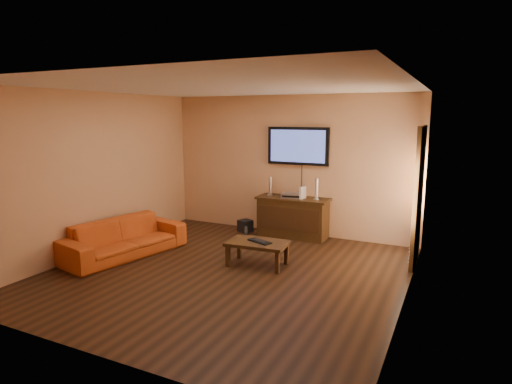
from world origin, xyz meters
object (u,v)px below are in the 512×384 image
Objects in this scene: coffee_table at (257,245)px; speaker_right at (316,190)px; sofa at (124,232)px; subwoofer at (245,226)px; television at (298,146)px; keyboard at (260,241)px; media_console at (293,217)px; bottle at (246,231)px; speaker_left at (270,187)px; av_receiver at (292,195)px; game_console at (303,193)px.

coffee_table is 1.89m from speaker_right.
subwoofer is at bearing -15.19° from sofa.
television is at bearing 92.37° from coffee_table.
subwoofer is at bearing 123.50° from keyboard.
coffee_table is 2.40× the size of speaker_right.
bottle is at bearing -160.80° from media_console.
speaker_left is at bearing 177.49° from speaker_right.
bottle is at bearing -172.72° from av_receiver.
television is 2.38m from keyboard.
media_console is 3.23× the size of keyboard.
television is 5.13× the size of subwoofer.
bottle is (0.13, -0.23, -0.03)m from subwoofer.
media_console is at bearing 19.20° from bottle.
game_console is (0.22, -0.02, 0.07)m from av_receiver.
keyboard is (1.11, -1.68, 0.27)m from subwoofer.
subwoofer is (-1.19, -0.04, -0.77)m from game_console.
speaker_left reaches higher than subwoofer.
speaker_left is 1.57× the size of game_console.
speaker_right is (2.59, 2.26, 0.55)m from sofa.
television is 3.03× the size of speaker_right.
coffee_table is 2.27m from sofa.
media_console is 7.64× the size of bottle.
media_console is at bearing -4.56° from speaker_left.
subwoofer is at bearing -167.75° from speaker_left.
television is at bearing 145.05° from game_console.
keyboard reaches higher than bottle.
speaker_left reaches higher than keyboard.
media_console is at bearing 179.71° from speaker_right.
television is 0.96m from speaker_left.
speaker_right reaches higher than media_console.
game_console is at bearing -174.77° from speaker_right.
television is 1.92m from subwoofer.
coffee_table is at bearing -87.63° from television.
speaker_left is 0.99m from bottle.
sofa is 5.43× the size of av_receiver.
av_receiver is (-0.03, -0.23, -0.92)m from television.
speaker_right is at bearing 12.67° from bottle.
television is 1.93m from bottle.
keyboard reaches higher than subwoofer.
sofa is 2.49m from subwoofer.
subwoofer is at bearing 171.58° from av_receiver.
television is at bearing 20.32° from speaker_left.
av_receiver is (2.10, 2.26, 0.41)m from sofa.
subwoofer is at bearing -161.44° from game_console.
av_receiver is 1.14m from bottle.
subwoofer is at bearing -177.40° from speaker_right.
sofa is at bearing -145.07° from av_receiver.
av_receiver reaches higher than sofa.
game_console reaches higher than av_receiver.
speaker_right is 0.27m from game_console.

